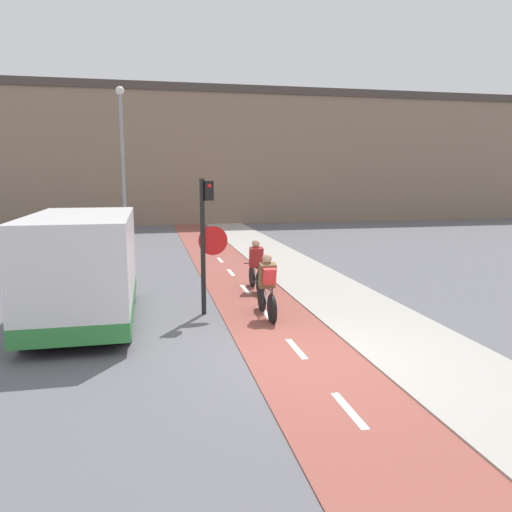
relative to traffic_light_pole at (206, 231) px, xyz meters
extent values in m
plane|color=#5B5B60|center=(1.32, -3.27, -1.94)|extent=(120.00, 120.00, 0.00)
cube|color=brown|center=(1.32, -3.27, -1.93)|extent=(2.07, 60.00, 0.02)
cube|color=white|center=(1.32, -5.27, -1.91)|extent=(0.12, 1.10, 0.00)
cube|color=white|center=(1.32, -2.77, -1.91)|extent=(0.12, 1.10, 0.00)
cube|color=white|center=(1.32, -0.27, -1.91)|extent=(0.12, 1.10, 0.00)
cube|color=white|center=(1.32, 2.23, -1.91)|extent=(0.12, 1.10, 0.00)
cube|color=white|center=(1.32, 4.73, -1.91)|extent=(0.12, 1.10, 0.00)
cube|color=white|center=(1.32, 7.23, -1.91)|extent=(0.12, 1.10, 0.00)
cube|color=white|center=(1.32, 9.73, -1.91)|extent=(0.12, 1.10, 0.00)
cube|color=white|center=(1.32, 12.23, -1.91)|extent=(0.12, 1.10, 0.00)
cube|color=#A8A399|center=(3.56, -3.27, -1.91)|extent=(2.40, 60.00, 0.05)
cube|color=#89705B|center=(1.32, 23.87, 2.27)|extent=(60.00, 5.00, 8.42)
cube|color=#473D38|center=(1.32, 23.87, 6.73)|extent=(60.00, 5.20, 0.50)
cylinder|color=black|center=(-0.08, 0.00, -0.37)|extent=(0.11, 0.11, 3.12)
cube|color=black|center=(0.07, 0.00, 0.92)|extent=(0.20, 0.20, 0.44)
sphere|color=red|center=(0.07, -0.11, 1.03)|extent=(0.09, 0.09, 0.09)
cone|color=red|center=(0.15, 0.00, -0.22)|extent=(0.67, 0.01, 0.67)
cone|color=silver|center=(0.15, 0.00, -0.22)|extent=(0.60, 0.02, 0.60)
cylinder|color=gray|center=(-2.26, 10.91, 1.34)|extent=(0.14, 0.14, 6.55)
sphere|color=silver|center=(-2.26, 10.91, 4.72)|extent=(0.36, 0.36, 0.36)
cylinder|color=black|center=(1.28, -1.06, -1.62)|extent=(0.07, 0.64, 0.64)
cylinder|color=black|center=(1.28, -0.04, -1.62)|extent=(0.07, 0.64, 0.64)
cylinder|color=slate|center=(1.28, -0.36, -1.45)|extent=(0.04, 0.65, 0.40)
cylinder|color=slate|center=(1.28, -0.83, -1.43)|extent=(0.04, 0.33, 0.42)
cylinder|color=slate|center=(1.28, -0.51, -1.25)|extent=(0.04, 0.94, 0.07)
cylinder|color=slate|center=(1.28, -0.87, -1.63)|extent=(0.04, 0.39, 0.05)
cylinder|color=black|center=(1.28, -0.04, -1.22)|extent=(0.46, 0.03, 0.03)
cube|color=brown|center=(1.28, -0.62, -0.96)|extent=(0.36, 0.31, 0.59)
sphere|color=tan|center=(1.28, -0.58, -0.58)|extent=(0.22, 0.22, 0.22)
cylinder|color=#232328|center=(1.18, -0.66, -1.38)|extent=(0.04, 0.07, 0.40)
cylinder|color=#232328|center=(1.38, -0.66, -1.38)|extent=(0.04, 0.07, 0.40)
cube|color=red|center=(1.28, -0.80, -0.94)|extent=(0.28, 0.23, 0.39)
cylinder|color=black|center=(1.60, 1.61, -1.63)|extent=(0.07, 0.62, 0.62)
cylinder|color=black|center=(1.60, 2.59, -1.63)|extent=(0.07, 0.62, 0.62)
cylinder|color=black|center=(1.60, 2.28, -1.47)|extent=(0.04, 0.63, 0.39)
cylinder|color=black|center=(1.60, 1.84, -1.45)|extent=(0.04, 0.32, 0.41)
cylinder|color=black|center=(1.60, 2.14, -1.27)|extent=(0.04, 0.90, 0.07)
cylinder|color=black|center=(1.60, 1.80, -1.64)|extent=(0.04, 0.37, 0.05)
cylinder|color=black|center=(1.60, 2.59, -1.24)|extent=(0.46, 0.03, 0.03)
cube|color=maroon|center=(1.60, 2.03, -0.98)|extent=(0.36, 0.31, 0.59)
sphere|color=tan|center=(1.60, 2.07, -0.60)|extent=(0.22, 0.22, 0.22)
cylinder|color=#232328|center=(1.50, 2.00, -1.40)|extent=(0.04, 0.07, 0.39)
cylinder|color=#232328|center=(1.70, 2.00, -1.40)|extent=(0.04, 0.07, 0.39)
cube|color=silver|center=(-2.69, -0.13, -0.63)|extent=(2.06, 4.64, 2.13)
cube|color=#33843D|center=(-2.69, -0.13, -1.51)|extent=(2.07, 4.65, 0.36)
cube|color=black|center=(-2.69, 2.17, -0.25)|extent=(1.86, 0.04, 0.70)
cylinder|color=black|center=(-3.62, 1.37, -1.59)|extent=(0.18, 0.70, 0.70)
cylinder|color=black|center=(-1.76, 1.37, -1.59)|extent=(0.18, 0.70, 0.70)
cylinder|color=black|center=(-3.62, -1.64, -1.59)|extent=(0.18, 0.70, 0.70)
cylinder|color=black|center=(-1.76, -1.64, -1.59)|extent=(0.18, 0.70, 0.70)
camera|label=1|loc=(-1.27, -11.25, 1.26)|focal=35.00mm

